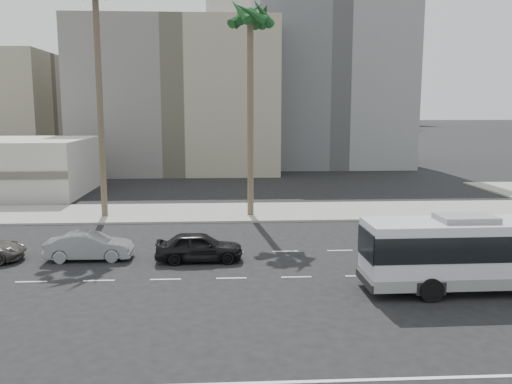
{
  "coord_description": "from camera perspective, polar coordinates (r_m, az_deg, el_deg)",
  "views": [
    {
      "loc": [
        -6.21,
        -23.5,
        7.7
      ],
      "look_at": [
        -4.64,
        4.0,
        3.38
      ],
      "focal_mm": 37.3,
      "sensor_mm": 36.0,
      "label": 1
    }
  ],
  "objects": [
    {
      "name": "ground",
      "position": [
        25.5,
        11.13,
        -8.84
      ],
      "size": [
        700.0,
        700.0,
        0.0
      ],
      "primitive_type": "plane",
      "color": "black",
      "rests_on": "ground"
    },
    {
      "name": "sidewalk_north",
      "position": [
        40.22,
        5.68,
        -2.07
      ],
      "size": [
        120.0,
        7.0,
        0.15
      ],
      "primitive_type": "cube",
      "color": "gray",
      "rests_on": "ground"
    },
    {
      "name": "midrise_beige_west",
      "position": [
        68.76,
        -8.22,
        9.89
      ],
      "size": [
        24.0,
        18.0,
        18.0
      ],
      "primitive_type": "cube",
      "color": "slate",
      "rests_on": "ground"
    },
    {
      "name": "midrise_gray_center",
      "position": [
        77.01,
        7.57,
        12.77
      ],
      "size": [
        20.0,
        20.0,
        26.0
      ],
      "primitive_type": "cube",
      "color": "slate",
      "rests_on": "ground"
    },
    {
      "name": "civic_tower",
      "position": [
        275.3,
        -2.45,
        15.38
      ],
      "size": [
        42.0,
        42.0,
        129.0
      ],
      "color": "beige",
      "rests_on": "ground"
    },
    {
      "name": "highrise_right",
      "position": [
        260.06,
        8.39,
        14.83
      ],
      "size": [
        26.0,
        26.0,
        70.0
      ],
      "primitive_type": "cube",
      "color": "slate",
      "rests_on": "ground"
    },
    {
      "name": "highrise_far",
      "position": [
        294.41,
        12.07,
        13.05
      ],
      "size": [
        22.0,
        22.0,
        60.0
      ],
      "primitive_type": "cube",
      "color": "slate",
      "rests_on": "ground"
    },
    {
      "name": "city_bus",
      "position": [
        24.99,
        24.46,
        -5.75
      ],
      "size": [
        11.46,
        2.8,
        3.28
      ],
      "rotation": [
        0.0,
        0.0,
        0.01
      ],
      "color": "silver",
      "rests_on": "ground"
    },
    {
      "name": "car_a",
      "position": [
        27.37,
        -6.12,
        -5.85
      ],
      "size": [
        1.88,
        4.47,
        1.51
      ],
      "primitive_type": "imported",
      "rotation": [
        0.0,
        0.0,
        1.59
      ],
      "color": "black",
      "rests_on": "ground"
    },
    {
      "name": "car_b",
      "position": [
        28.78,
        -17.43,
        -5.55
      ],
      "size": [
        1.6,
        4.4,
        1.44
      ],
      "primitive_type": "imported",
      "rotation": [
        0.0,
        0.0,
        1.59
      ],
      "color": "gray",
      "rests_on": "ground"
    },
    {
      "name": "palm_near",
      "position": [
        38.12,
        -0.62,
        17.95
      ],
      "size": [
        4.48,
        4.48,
        15.11
      ],
      "rotation": [
        0.0,
        0.0,
        0.37
      ],
      "color": "brown",
      "rests_on": "ground"
    }
  ]
}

